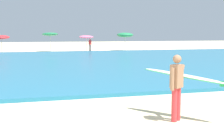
# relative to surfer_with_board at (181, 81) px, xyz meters

# --- Properties ---
(sea) EXTENTS (120.00, 28.00, 0.14)m
(sea) POSITION_rel_surfer_with_board_xyz_m (-2.04, 17.36, -0.96)
(sea) COLOR teal
(sea) RESTS_ON ground
(surfer_with_board) EXTENTS (1.74, 2.31, 1.73)m
(surfer_with_board) POSITION_rel_surfer_with_board_xyz_m (0.00, 0.00, 0.00)
(surfer_with_board) COLOR red
(surfer_with_board) RESTS_ON ground
(beach_umbrella_2) EXTENTS (1.88, 1.91, 2.09)m
(beach_umbrella_2) POSITION_rel_surfer_with_board_xyz_m (-5.66, 32.63, 0.77)
(beach_umbrella_2) COLOR beige
(beach_umbrella_2) RESTS_ON ground
(beach_umbrella_3) EXTENTS (1.90, 1.92, 2.38)m
(beach_umbrella_3) POSITION_rel_surfer_with_board_xyz_m (-0.02, 33.11, 1.11)
(beach_umbrella_3) COLOR beige
(beach_umbrella_3) RESTS_ON ground
(beach_umbrella_4) EXTENTS (1.79, 1.80, 2.02)m
(beach_umbrella_4) POSITION_rel_surfer_with_board_xyz_m (4.37, 32.78, 0.77)
(beach_umbrella_4) COLOR beige
(beach_umbrella_4) RESTS_ON ground
(beach_umbrella_5) EXTENTS (2.11, 2.12, 2.35)m
(beach_umbrella_5) POSITION_rel_surfer_with_board_xyz_m (9.54, 33.02, 1.00)
(beach_umbrella_5) COLOR beige
(beach_umbrella_5) RESTS_ON ground
(beachgoer_near_row_left) EXTENTS (0.32, 0.20, 1.58)m
(beachgoer_near_row_left) POSITION_rel_surfer_with_board_xyz_m (4.82, 32.64, -0.18)
(beachgoer_near_row_left) COLOR #383842
(beachgoer_near_row_left) RESTS_ON ground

